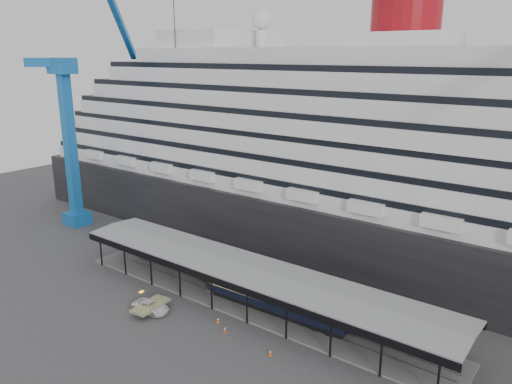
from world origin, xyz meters
TOP-DOWN VIEW (x-y plane):
  - ground at (0.00, 0.00)m, footprint 200.00×200.00m
  - cruise_ship at (0.05, 32.00)m, footprint 130.00×30.00m
  - platform_canopy at (0.00, 5.00)m, footprint 56.00×9.18m
  - crane_blue at (-45.11, 10.62)m, footprint 22.63×19.19m
  - port_truck at (-8.71, -4.33)m, footprint 5.27×2.84m
  - pullman_carriage at (4.47, 5.00)m, footprint 20.03×3.23m
  - traffic_cone_left at (-0.06, -1.11)m, footprint 0.43×0.43m
  - traffic_cone_mid at (2.01, -2.26)m, footprint 0.37×0.37m
  - traffic_cone_right at (9.11, -2.88)m, footprint 0.46×0.46m

SIDE VIEW (x-z plane):
  - ground at x=0.00m, z-range 0.00..0.00m
  - traffic_cone_right at x=9.11m, z-range 0.00..0.68m
  - traffic_cone_left at x=-0.06m, z-range 0.00..0.70m
  - traffic_cone_mid at x=2.01m, z-range 0.00..0.71m
  - port_truck at x=-8.71m, z-range 0.00..1.40m
  - platform_canopy at x=0.00m, z-range -0.29..5.01m
  - pullman_carriage at x=4.47m, z-range -7.39..12.20m
  - cruise_ship at x=0.05m, z-range -3.60..40.30m
  - crane_blue at x=-45.11m, z-range -3.84..43.76m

